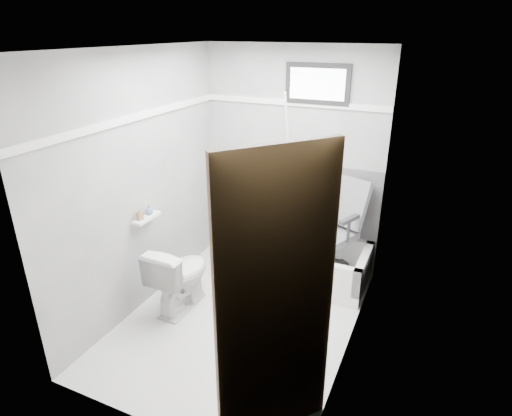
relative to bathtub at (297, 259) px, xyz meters
The scene contains 19 objects.
floor 0.98m from the bathtub, 103.89° to the right, with size 2.60×2.60×0.00m, color white.
ceiling 2.39m from the bathtub, 103.89° to the right, with size 2.60×2.60×0.00m, color silver.
wall_back 1.08m from the bathtub, 121.87° to the left, with size 2.00×0.02×2.40m, color slate.
wall_front 2.45m from the bathtub, 95.89° to the right, with size 2.00×0.02×2.40m, color slate.
wall_left 1.83m from the bathtub, 142.91° to the right, with size 0.02×2.60×2.40m, color slate.
wall_right 1.56m from the bathtub, 50.38° to the right, with size 0.02×2.60×2.40m, color slate.
bathtub is the anchor object (origin of this frame).
office_chair 0.51m from the bathtub, ahead, with size 0.58×0.58×1.01m, color slate, non-canonical shape.
toilet 1.31m from the bathtub, 130.87° to the right, with size 0.39×0.69×0.68m, color white.
door 2.46m from the bathtub, 71.25° to the right, with size 0.78×0.78×2.00m, color #53301E, non-canonical shape.
window 1.84m from the bathtub, 86.78° to the left, with size 0.66×0.04×0.40m, color black, non-canonical shape.
backerboard 0.69m from the bathtub, 86.82° to the left, with size 1.50×0.02×0.78m, color #4C4C4F.
trim_back 1.67m from the bathtub, 122.79° to the left, with size 2.00×0.02×0.06m, color white.
trim_left 2.22m from the bathtub, 142.61° to the right, with size 0.02×2.60×0.06m, color white.
pole 0.86m from the bathtub, 137.90° to the left, with size 0.02×0.02×1.95m, color silver.
shelf 1.68m from the bathtub, 139.32° to the right, with size 0.10×0.32×0.03m, color white.
soap_bottle_a 1.76m from the bathtub, 137.37° to the right, with size 0.05×0.05×0.12m, color #936F49.
soap_bottle_b 1.68m from the bathtub, 141.31° to the right, with size 0.07×0.07×0.09m, color slate.
faucet 0.65m from the bathtub, 141.67° to the left, with size 0.26×0.10×0.16m, color silver, non-canonical shape.
Camera 1 is at (1.49, -2.96, 2.54)m, focal length 30.00 mm.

